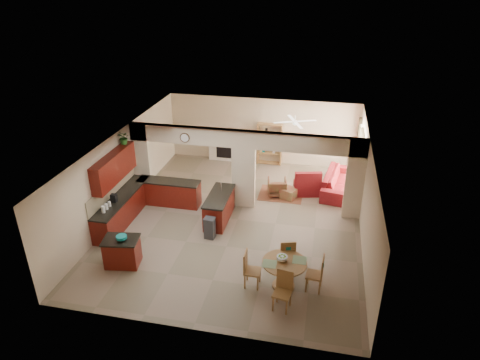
% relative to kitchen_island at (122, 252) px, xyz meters
% --- Properties ---
extents(floor, '(10.00, 10.00, 0.00)m').
position_rel_kitchen_island_xyz_m(floor, '(2.66, 3.03, -0.42)').
color(floor, '#7E6B57').
rests_on(floor, ground).
extents(ceiling, '(10.00, 10.00, 0.00)m').
position_rel_kitchen_island_xyz_m(ceiling, '(2.66, 3.03, 2.38)').
color(ceiling, white).
rests_on(ceiling, wall_back).
extents(wall_back, '(8.00, 0.00, 8.00)m').
position_rel_kitchen_island_xyz_m(wall_back, '(2.66, 8.03, 0.98)').
color(wall_back, '#C7B192').
rests_on(wall_back, floor).
extents(wall_front, '(8.00, 0.00, 8.00)m').
position_rel_kitchen_island_xyz_m(wall_front, '(2.66, -1.97, 0.98)').
color(wall_front, '#C7B192').
rests_on(wall_front, floor).
extents(wall_left, '(0.00, 10.00, 10.00)m').
position_rel_kitchen_island_xyz_m(wall_left, '(-1.34, 3.03, 0.98)').
color(wall_left, '#C7B192').
rests_on(wall_left, floor).
extents(wall_right, '(0.00, 10.00, 10.00)m').
position_rel_kitchen_island_xyz_m(wall_right, '(6.66, 3.03, 0.98)').
color(wall_right, '#C7B192').
rests_on(wall_right, floor).
extents(partition_left_pier, '(0.60, 0.25, 2.80)m').
position_rel_kitchen_island_xyz_m(partition_left_pier, '(-1.04, 4.03, 0.98)').
color(partition_left_pier, '#C7B192').
rests_on(partition_left_pier, floor).
extents(partition_center_pier, '(0.80, 0.25, 2.20)m').
position_rel_kitchen_island_xyz_m(partition_center_pier, '(2.66, 4.03, 0.68)').
color(partition_center_pier, '#C7B192').
rests_on(partition_center_pier, floor).
extents(partition_right_pier, '(0.60, 0.25, 2.80)m').
position_rel_kitchen_island_xyz_m(partition_right_pier, '(6.36, 4.03, 0.98)').
color(partition_right_pier, '#C7B192').
rests_on(partition_right_pier, floor).
extents(partition_header, '(8.00, 0.25, 0.60)m').
position_rel_kitchen_island_xyz_m(partition_header, '(2.66, 4.03, 2.08)').
color(partition_header, '#C7B192').
rests_on(partition_header, partition_center_pier).
extents(kitchen_counter, '(2.52, 3.29, 1.48)m').
position_rel_kitchen_island_xyz_m(kitchen_counter, '(-0.60, 2.78, 0.04)').
color(kitchen_counter, '#440A07').
rests_on(kitchen_counter, floor).
extents(upper_cabinets, '(0.35, 2.40, 0.90)m').
position_rel_kitchen_island_xyz_m(upper_cabinets, '(-1.16, 2.23, 1.50)').
color(upper_cabinets, '#440A07').
rests_on(upper_cabinets, wall_left).
extents(peninsula, '(0.70, 1.85, 0.91)m').
position_rel_kitchen_island_xyz_m(peninsula, '(2.06, 2.92, 0.03)').
color(peninsula, '#440A07').
rests_on(peninsula, floor).
extents(wall_clock, '(0.34, 0.03, 0.34)m').
position_rel_kitchen_island_xyz_m(wall_clock, '(0.66, 3.88, 2.03)').
color(wall_clock, '#4B2F19').
rests_on(wall_clock, partition_header).
extents(rug, '(1.60, 1.30, 0.01)m').
position_rel_kitchen_island_xyz_m(rug, '(3.86, 5.13, -0.42)').
color(rug, brown).
rests_on(rug, floor).
extents(fireplace, '(1.60, 0.35, 1.20)m').
position_rel_kitchen_island_xyz_m(fireplace, '(1.06, 7.86, 0.19)').
color(fireplace, silver).
rests_on(fireplace, floor).
extents(shelving_unit, '(1.00, 0.32, 1.80)m').
position_rel_kitchen_island_xyz_m(shelving_unit, '(3.01, 7.85, 0.48)').
color(shelving_unit, brown).
rests_on(shelving_unit, floor).
extents(window_a, '(0.02, 0.90, 1.90)m').
position_rel_kitchen_island_xyz_m(window_a, '(6.63, 5.33, 0.78)').
color(window_a, white).
rests_on(window_a, wall_right).
extents(window_b, '(0.02, 0.90, 1.90)m').
position_rel_kitchen_island_xyz_m(window_b, '(6.63, 7.03, 0.78)').
color(window_b, white).
rests_on(window_b, wall_right).
extents(glazed_door, '(0.02, 0.70, 2.10)m').
position_rel_kitchen_island_xyz_m(glazed_door, '(6.63, 6.18, 0.63)').
color(glazed_door, white).
rests_on(glazed_door, wall_right).
extents(drape_a_left, '(0.10, 0.28, 2.30)m').
position_rel_kitchen_island_xyz_m(drape_a_left, '(6.59, 4.73, 0.78)').
color(drape_a_left, '#42211A').
rests_on(drape_a_left, wall_right).
extents(drape_a_right, '(0.10, 0.28, 2.30)m').
position_rel_kitchen_island_xyz_m(drape_a_right, '(6.59, 5.93, 0.78)').
color(drape_a_right, '#42211A').
rests_on(drape_a_right, wall_right).
extents(drape_b_left, '(0.10, 0.28, 2.30)m').
position_rel_kitchen_island_xyz_m(drape_b_left, '(6.59, 6.43, 0.78)').
color(drape_b_left, '#42211A').
rests_on(drape_b_left, wall_right).
extents(drape_b_right, '(0.10, 0.28, 2.30)m').
position_rel_kitchen_island_xyz_m(drape_b_right, '(6.59, 7.63, 0.78)').
color(drape_b_right, '#42211A').
rests_on(drape_b_right, wall_right).
extents(ceiling_fan, '(1.00, 1.00, 0.10)m').
position_rel_kitchen_island_xyz_m(ceiling_fan, '(4.16, 6.03, 2.14)').
color(ceiling_fan, white).
rests_on(ceiling_fan, ceiling).
extents(kitchen_island, '(1.06, 0.83, 0.84)m').
position_rel_kitchen_island_xyz_m(kitchen_island, '(0.00, 0.00, 0.00)').
color(kitchen_island, '#440A07').
rests_on(kitchen_island, floor).
extents(teal_bowl, '(0.30, 0.30, 0.14)m').
position_rel_kitchen_island_xyz_m(teal_bowl, '(0.06, -0.04, 0.49)').
color(teal_bowl, '#12807D').
rests_on(teal_bowl, kitchen_island).
extents(trash_can, '(0.33, 0.29, 0.65)m').
position_rel_kitchen_island_xyz_m(trash_can, '(2.04, 1.79, -0.10)').
color(trash_can, '#2C2C2E').
rests_on(trash_can, floor).
extents(dining_table, '(1.16, 1.16, 0.79)m').
position_rel_kitchen_island_xyz_m(dining_table, '(4.55, -0.04, 0.10)').
color(dining_table, brown).
rests_on(dining_table, floor).
extents(fruit_bowl, '(0.28, 0.28, 0.15)m').
position_rel_kitchen_island_xyz_m(fruit_bowl, '(4.48, 0.02, 0.44)').
color(fruit_bowl, '#5EAA24').
rests_on(fruit_bowl, dining_table).
extents(sofa, '(2.69, 1.37, 0.75)m').
position_rel_kitchen_island_xyz_m(sofa, '(5.96, 5.86, -0.05)').
color(sofa, maroon).
rests_on(sofa, floor).
extents(chaise, '(1.14, 1.01, 0.39)m').
position_rel_kitchen_island_xyz_m(chaise, '(4.83, 5.45, -0.23)').
color(chaise, maroon).
rests_on(chaise, floor).
extents(armchair, '(0.79, 0.81, 0.63)m').
position_rel_kitchen_island_xyz_m(armchair, '(3.72, 5.07, -0.11)').
color(armchair, maroon).
rests_on(armchair, floor).
extents(ottoman, '(0.68, 0.68, 0.38)m').
position_rel_kitchen_island_xyz_m(ottoman, '(4.18, 4.90, -0.23)').
color(ottoman, maroon).
rests_on(ottoman, floor).
extents(plant, '(0.48, 0.45, 0.44)m').
position_rel_kitchen_island_xyz_m(plant, '(-1.16, 3.12, 2.17)').
color(plant, '#165316').
rests_on(plant, upper_cabinets).
extents(chair_north, '(0.52, 0.52, 1.02)m').
position_rel_kitchen_island_xyz_m(chair_north, '(4.56, 0.62, 0.13)').
color(chair_north, brown).
rests_on(chair_north, floor).
extents(chair_east, '(0.45, 0.45, 1.02)m').
position_rel_kitchen_island_xyz_m(chair_east, '(5.41, 0.03, 0.13)').
color(chair_east, brown).
rests_on(chair_east, floor).
extents(chair_south, '(0.49, 0.49, 1.02)m').
position_rel_kitchen_island_xyz_m(chair_south, '(4.62, -0.77, 0.13)').
color(chair_south, brown).
rests_on(chair_south, floor).
extents(chair_west, '(0.43, 0.42, 1.02)m').
position_rel_kitchen_island_xyz_m(chair_west, '(3.66, -0.15, 0.13)').
color(chair_west, brown).
rests_on(chair_west, floor).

